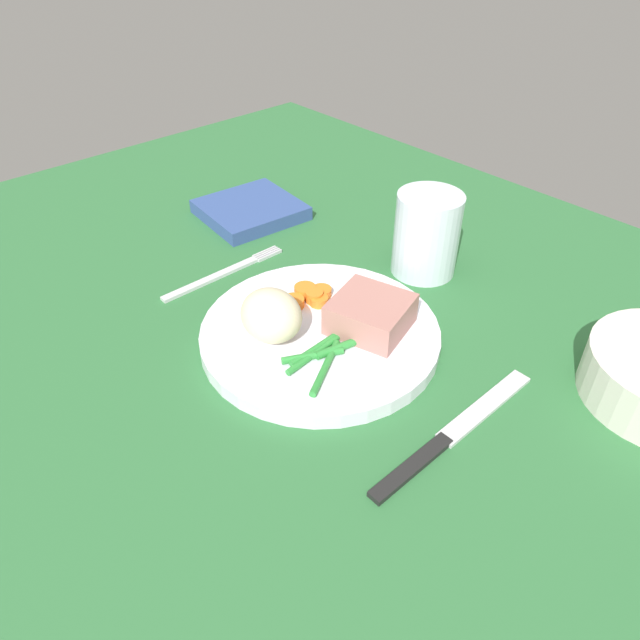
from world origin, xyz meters
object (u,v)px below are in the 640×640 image
Objects in this scene: knife at (452,434)px; water_glass at (424,239)px; napkin at (251,210)px; fork at (224,273)px; dinner_plate at (320,334)px; meat_portion at (371,314)px.

water_glass is at bearing 135.34° from knife.
napkin is (-43.55, 11.40, 0.73)cm from knife.
water_glass is at bearing 52.92° from fork.
knife is at bearing -44.30° from water_glass.
napkin reaches higher than fork.
water_glass reaches higher than dinner_plate.
meat_portion is (3.27, 3.81, 2.43)cm from dinner_plate.
knife is 26.51cm from water_glass.
fork is 23.97cm from water_glass.
meat_portion is 15.10cm from water_glass.
meat_portion is 30.79cm from napkin.
meat_portion is at bearing 49.40° from dinner_plate.
fork is at bearing 179.60° from knife.
dinner_plate is 1.46× the size of fork.
knife reaches higher than fork.
dinner_plate reaches higher than fork.
dinner_plate is 18.41cm from water_glass.
napkin is at bearing 164.98° from knife.
dinner_plate is 28.79cm from napkin.
dinner_plate is 17.01cm from knife.
dinner_plate is 1.94× the size of napkin.
fork is 15.02cm from napkin.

